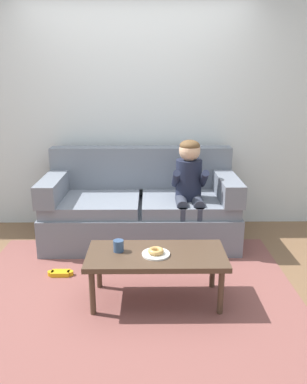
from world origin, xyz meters
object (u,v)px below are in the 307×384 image
object	(u,v)px
person_child	(189,184)
toy_controller	(61,274)
couch	(141,209)
mug	(119,246)
coffee_table	(156,259)
donut	(156,251)

from	to	relation	value
person_child	toy_controller	size ratio (longest dim) A/B	4.87
couch	person_child	size ratio (longest dim) A/B	1.79
mug	person_child	bearing A→B (deg)	56.57
coffee_table	mug	size ratio (longest dim) A/B	11.69
couch	donut	xyz separation A→B (m)	(0.14, -1.23, 0.09)
couch	toy_controller	bearing A→B (deg)	-130.48
donut	mug	distance (m)	0.29
couch	person_child	distance (m)	0.62
person_child	mug	bearing A→B (deg)	-123.43
person_child	mug	distance (m)	1.16
coffee_table	mug	xyz separation A→B (m)	(-0.29, 0.04, 0.09)
couch	mug	size ratio (longest dim) A/B	21.89
toy_controller	coffee_table	bearing A→B (deg)	5.80
couch	mug	distance (m)	1.18
donut	couch	bearing A→B (deg)	96.42
couch	coffee_table	distance (m)	1.21
toy_controller	couch	bearing A→B (deg)	80.23
person_child	mug	xyz separation A→B (m)	(-0.63, -0.95, -0.22)
person_child	donut	xyz separation A→B (m)	(-0.35, -1.02, -0.23)
coffee_table	donut	xyz separation A→B (m)	(-0.00, -0.03, 0.08)
donut	toy_controller	bearing A→B (deg)	153.41
mug	coffee_table	bearing A→B (deg)	-7.39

